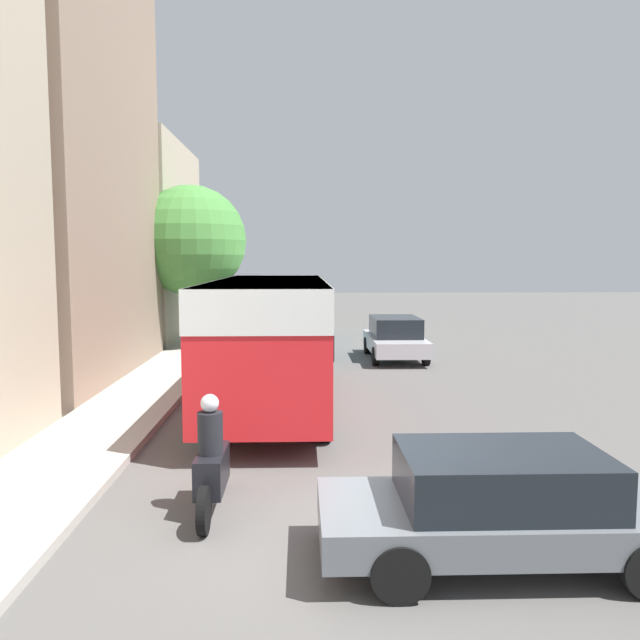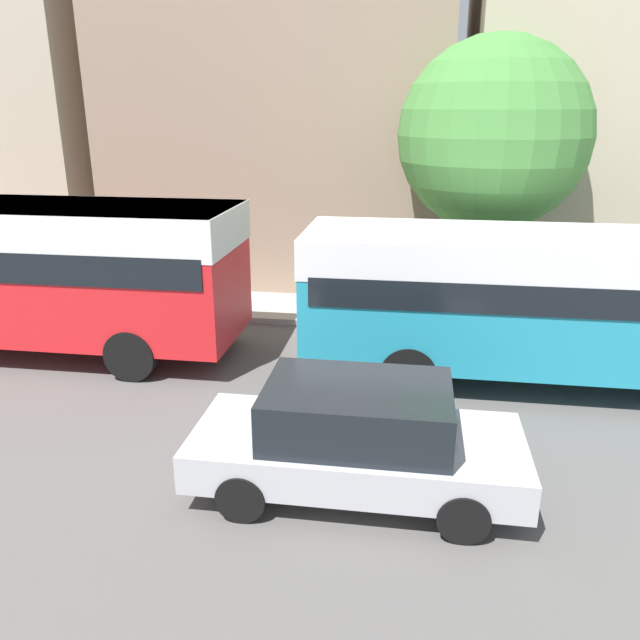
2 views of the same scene
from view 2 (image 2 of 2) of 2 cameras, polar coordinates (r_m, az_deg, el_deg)
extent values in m
cube|color=gray|center=(19.38, -3.35, 23.53)|extent=(5.83, 9.40, 13.07)
cube|color=#BCAD93|center=(19.97, 26.41, 15.38)|extent=(6.22, 8.78, 8.77)
cube|color=red|center=(14.32, -25.66, 4.36)|extent=(2.57, 9.07, 2.62)
cube|color=white|center=(14.15, -26.19, 7.95)|extent=(2.60, 9.11, 0.79)
cube|color=black|center=(14.25, -25.85, 5.63)|extent=(2.62, 8.71, 0.58)
cylinder|color=black|center=(14.37, -12.98, 0.35)|extent=(0.28, 1.00, 1.00)
cylinder|color=black|center=(12.34, -16.90, -3.10)|extent=(0.28, 1.00, 1.00)
cube|color=teal|center=(12.29, 23.61, 1.76)|extent=(2.55, 10.39, 2.32)
cube|color=white|center=(12.10, 24.11, 5.44)|extent=(2.57, 10.44, 0.70)
cube|color=black|center=(12.21, 23.79, 3.06)|extent=(2.60, 9.97, 0.51)
cylinder|color=black|center=(13.32, 8.24, -0.83)|extent=(0.28, 1.00, 1.00)
cylinder|color=black|center=(11.14, 8.07, -4.84)|extent=(0.28, 1.00, 1.00)
cube|color=#B7B7BC|center=(8.53, 3.37, -11.90)|extent=(1.88, 4.39, 0.53)
cube|color=black|center=(8.23, 3.46, -8.26)|extent=(1.65, 2.41, 0.69)
cylinder|color=black|center=(9.42, 12.28, -11.01)|extent=(0.22, 0.64, 0.64)
cylinder|color=black|center=(7.96, 12.96, -17.16)|extent=(0.22, 0.64, 0.64)
cylinder|color=black|center=(9.59, -4.40, -10.00)|extent=(0.22, 0.64, 0.64)
cylinder|color=black|center=(8.17, -7.18, -15.75)|extent=(0.22, 0.64, 0.64)
cylinder|color=brown|center=(15.50, 14.63, 5.20)|extent=(0.36, 0.36, 2.59)
sphere|color=#47893D|center=(15.11, 15.56, 15.96)|extent=(4.29, 4.29, 4.29)
camera|label=1|loc=(25.39, -56.97, 7.45)|focal=35.00mm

